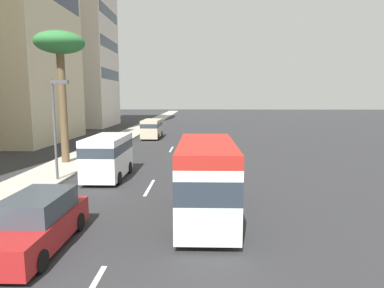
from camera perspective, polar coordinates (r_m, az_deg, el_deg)
ground_plane at (r=35.46m, az=-2.91°, el=0.23°), size 198.00×198.00×0.00m
sidewalk_right at (r=36.58m, az=-13.41°, el=0.38°), size 162.00×3.24×0.15m
lane_stripe_mid at (r=18.07m, az=-7.31°, el=-7.41°), size 3.20×0.16×0.01m
lane_stripe_far at (r=30.91m, az=-3.57°, el=-0.91°), size 3.20×0.16×0.01m
van_lead at (r=20.24m, az=-14.25°, el=-1.76°), size 4.64×2.11×2.53m
van_second at (r=39.23m, az=-6.90°, el=2.80°), size 5.05×2.07×2.21m
car_third at (r=11.96m, az=-25.11°, el=-12.24°), size 4.69×1.85×1.71m
minibus_fourth at (r=13.05m, az=2.49°, el=-5.76°), size 6.09×2.27×3.08m
palm_tree at (r=25.57m, az=-21.75°, el=14.77°), size 3.40×3.40×9.18m
street_lamp at (r=20.04m, az=-22.31°, el=4.34°), size 0.24×0.97×5.64m
office_tower_far at (r=60.67m, az=-19.65°, el=19.10°), size 11.47×11.59×33.85m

